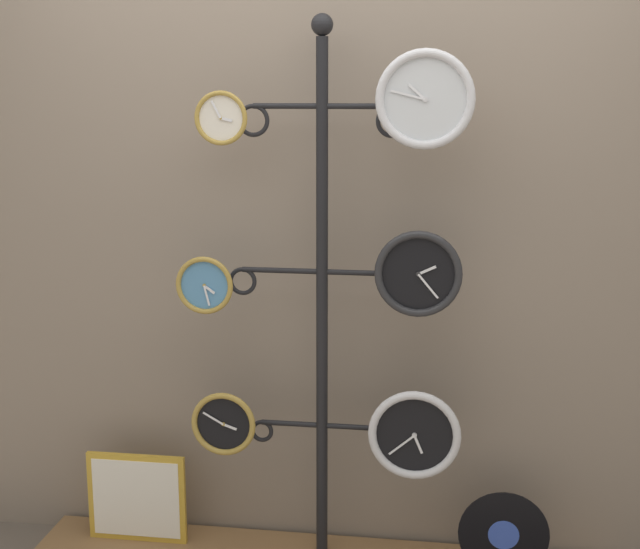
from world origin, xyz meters
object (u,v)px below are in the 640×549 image
object	(u,v)px
clock_bottom_right	(414,435)
clock_middle_right	(418,274)
clock_middle_left	(205,285)
picture_frame	(137,498)
display_stand	(322,368)
clock_bottom_left	(224,424)
clock_top_left	(221,118)
clock_top_right	(425,99)
vinyl_record	(504,535)

from	to	relation	value
clock_bottom_right	clock_middle_right	bearing A→B (deg)	90.65
clock_middle_right	clock_bottom_right	size ratio (longest dim) A/B	0.92
clock_middle_left	picture_frame	bearing A→B (deg)	168.93
picture_frame	display_stand	bearing A→B (deg)	2.36
display_stand	clock_bottom_right	distance (m)	0.42
clock_bottom_left	clock_top_left	bearing A→B (deg)	65.41
clock_bottom_left	picture_frame	xyz separation A→B (m)	(-0.37, 0.07, -0.35)
display_stand	clock_middle_left	size ratio (longest dim) A/B	9.73
clock_top_left	clock_bottom_right	bearing A→B (deg)	-2.99
clock_top_right	clock_middle_right	distance (m)	0.59
clock_bottom_right	picture_frame	bearing A→B (deg)	175.55
vinyl_record	clock_top_left	bearing A→B (deg)	179.31
display_stand	clock_top_right	distance (m)	1.04
clock_top_right	clock_middle_left	distance (m)	1.01
clock_top_right	clock_bottom_right	world-z (taller)	clock_top_right
clock_middle_left	picture_frame	size ratio (longest dim) A/B	0.54
clock_bottom_left	clock_bottom_right	bearing A→B (deg)	-1.07
display_stand	picture_frame	xyz separation A→B (m)	(-0.73, -0.03, -0.55)
clock_middle_left	picture_frame	world-z (taller)	clock_middle_left
clock_top_right	clock_middle_right	world-z (taller)	clock_top_right
clock_bottom_right	picture_frame	world-z (taller)	clock_bottom_right
display_stand	clock_top_left	world-z (taller)	display_stand
clock_top_left	clock_bottom_right	xyz separation A→B (m)	(0.69, -0.04, -1.10)
clock_bottom_left	clock_bottom_right	world-z (taller)	clock_bottom_right
clock_middle_left	clock_bottom_left	distance (m)	0.52
clock_top_right	clock_middle_right	size ratio (longest dim) A/B	1.08
picture_frame	clock_bottom_left	bearing A→B (deg)	-10.65
clock_top_right	clock_bottom_left	distance (m)	1.37
clock_middle_right	vinyl_record	bearing A→B (deg)	-0.61
display_stand	clock_middle_right	bearing A→B (deg)	-13.91
clock_top_right	clock_bottom_left	size ratio (longest dim) A/B	1.35
clock_bottom_left	picture_frame	bearing A→B (deg)	169.35
picture_frame	clock_middle_right	bearing A→B (deg)	-3.00
clock_middle_right	vinyl_record	xyz separation A→B (m)	(0.33, -0.00, -0.95)
clock_top_left	clock_top_right	distance (m)	0.70
picture_frame	clock_top_right	bearing A→B (deg)	-4.48
clock_middle_right	clock_bottom_right	xyz separation A→B (m)	(0.00, -0.03, -0.58)
display_stand	clock_middle_right	distance (m)	0.52
clock_top_right	clock_bottom_right	xyz separation A→B (m)	(-0.01, 0.00, -1.17)
display_stand	clock_bottom_left	xyz separation A→B (m)	(-0.35, -0.10, -0.20)
display_stand	clock_bottom_right	xyz separation A→B (m)	(0.35, -0.11, -0.19)
clock_top_left	clock_top_right	size ratio (longest dim) A/B	0.57
clock_bottom_right	picture_frame	size ratio (longest dim) A/B	0.84
display_stand	vinyl_record	bearing A→B (deg)	-7.56
display_stand	clock_bottom_right	bearing A→B (deg)	-18.05
clock_top_left	clock_middle_right	xyz separation A→B (m)	(0.69, -0.01, -0.53)
clock_middle_left	clock_middle_right	world-z (taller)	clock_middle_right
clock_middle_right	picture_frame	world-z (taller)	clock_middle_right
clock_bottom_right	clock_top_left	bearing A→B (deg)	177.01
display_stand	clock_bottom_left	distance (m)	0.41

